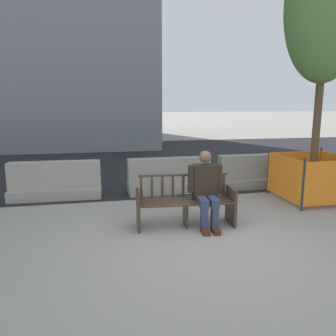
% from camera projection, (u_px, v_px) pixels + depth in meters
% --- Properties ---
extents(ground_plane, '(200.00, 200.00, 0.00)m').
position_uv_depth(ground_plane, '(209.00, 247.00, 4.88)').
color(ground_plane, gray).
extents(street_asphalt, '(120.00, 12.00, 0.01)m').
position_uv_depth(street_asphalt, '(139.00, 157.00, 13.24)').
color(street_asphalt, black).
rests_on(street_asphalt, ground).
extents(street_bench, '(1.72, 0.64, 0.88)m').
position_uv_depth(street_bench, '(185.00, 204.00, 5.69)').
color(street_bench, '#473323').
rests_on(street_bench, ground).
extents(seated_person, '(0.59, 0.74, 1.31)m').
position_uv_depth(seated_person, '(206.00, 187.00, 5.63)').
color(seated_person, '#2D2319').
rests_on(seated_person, ground).
extents(jersey_barrier_centre, '(2.02, 0.73, 0.84)m').
position_uv_depth(jersey_barrier_centre, '(169.00, 178.00, 7.93)').
color(jersey_barrier_centre, gray).
rests_on(jersey_barrier_centre, ground).
extents(jersey_barrier_left, '(2.01, 0.72, 0.84)m').
position_uv_depth(jersey_barrier_left, '(56.00, 183.00, 7.42)').
color(jersey_barrier_left, '#9E998E').
rests_on(jersey_barrier_left, ground).
extents(jersey_barrier_right, '(2.01, 0.70, 0.84)m').
position_uv_depth(jersey_barrier_right, '(256.00, 174.00, 8.45)').
color(jersey_barrier_right, gray).
rests_on(jersey_barrier_right, ground).
extents(street_tree, '(1.65, 1.65, 5.65)m').
position_uv_depth(street_tree, '(327.00, 5.00, 6.57)').
color(street_tree, brown).
rests_on(street_tree, ground).
extents(construction_fence, '(1.42, 1.42, 1.08)m').
position_uv_depth(construction_fence, '(312.00, 176.00, 7.24)').
color(construction_fence, '#2D2D33').
rests_on(construction_fence, ground).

